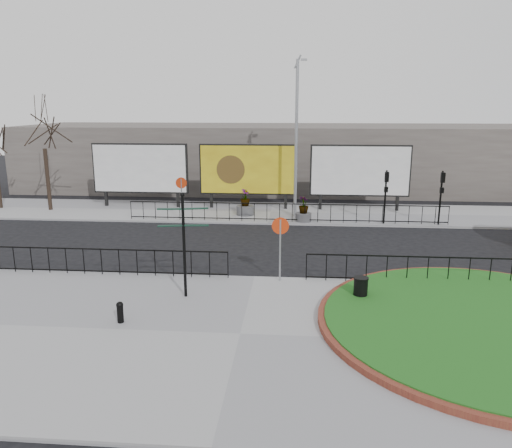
# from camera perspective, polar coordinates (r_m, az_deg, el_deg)

# --- Properties ---
(ground) EXTENTS (90.00, 90.00, 0.00)m
(ground) POSITION_cam_1_polar(r_m,az_deg,el_deg) (19.61, -0.17, -6.33)
(ground) COLOR black
(ground) RESTS_ON ground
(pavement_near) EXTENTS (30.00, 10.00, 0.12)m
(pavement_near) POSITION_cam_1_polar(r_m,az_deg,el_deg) (15.00, -1.82, -12.61)
(pavement_near) COLOR gray
(pavement_near) RESTS_ON ground
(pavement_far) EXTENTS (44.00, 6.00, 0.12)m
(pavement_far) POSITION_cam_1_polar(r_m,az_deg,el_deg) (31.12, 1.70, 1.31)
(pavement_far) COLOR gray
(pavement_far) RESTS_ON ground
(brick_edge) EXTENTS (10.40, 10.40, 0.18)m
(brick_edge) POSITION_cam_1_polar(r_m,az_deg,el_deg) (16.84, 25.34, -10.40)
(brick_edge) COLOR brown
(brick_edge) RESTS_ON pavement_near
(grass_lawn) EXTENTS (10.00, 10.00, 0.22)m
(grass_lawn) POSITION_cam_1_polar(r_m,az_deg,el_deg) (16.84, 25.35, -10.34)
(grass_lawn) COLOR #144612
(grass_lawn) RESTS_ON pavement_near
(railing_near_left) EXTENTS (10.00, 0.10, 1.10)m
(railing_near_left) POSITION_cam_1_polar(r_m,az_deg,el_deg) (20.49, -17.25, -4.10)
(railing_near_left) COLOR black
(railing_near_left) RESTS_ON pavement_near
(railing_near_right) EXTENTS (9.00, 0.10, 1.10)m
(railing_near_right) POSITION_cam_1_polar(r_m,az_deg,el_deg) (19.67, 19.04, -4.97)
(railing_near_right) COLOR black
(railing_near_right) RESTS_ON pavement_near
(railing_far) EXTENTS (18.00, 0.10, 1.10)m
(railing_far) POSITION_cam_1_polar(r_m,az_deg,el_deg) (28.32, 3.44, 1.32)
(railing_far) COLOR black
(railing_far) RESTS_ON pavement_far
(speed_sign_far) EXTENTS (0.64, 0.07, 2.47)m
(speed_sign_far) POSITION_cam_1_polar(r_m,az_deg,el_deg) (28.93, -8.52, 3.97)
(speed_sign_far) COLOR gray
(speed_sign_far) RESTS_ON pavement_far
(speed_sign_near) EXTENTS (0.64, 0.07, 2.47)m
(speed_sign_near) POSITION_cam_1_polar(r_m,az_deg,el_deg) (18.60, 2.79, -1.27)
(speed_sign_near) COLOR gray
(speed_sign_near) RESTS_ON pavement_near
(billboard_left) EXTENTS (6.20, 0.31, 4.10)m
(billboard_left) POSITION_cam_1_polar(r_m,az_deg,el_deg) (33.17, -13.10, 6.18)
(billboard_left) COLOR black
(billboard_left) RESTS_ON pavement_far
(billboard_mid) EXTENTS (6.20, 0.31, 4.10)m
(billboard_mid) POSITION_cam_1_polar(r_m,az_deg,el_deg) (31.75, -0.90, 6.21)
(billboard_mid) COLOR black
(billboard_mid) RESTS_ON pavement_far
(billboard_right) EXTENTS (6.20, 0.31, 4.10)m
(billboard_right) POSITION_cam_1_polar(r_m,az_deg,el_deg) (31.85, 11.81, 5.95)
(billboard_right) COLOR black
(billboard_right) RESTS_ON pavement_far
(lamp_post) EXTENTS (0.74, 0.18, 9.23)m
(lamp_post) POSITION_cam_1_polar(r_m,az_deg,el_deg) (29.43, 4.63, 9.94)
(lamp_post) COLOR gray
(lamp_post) RESTS_ON pavement_far
(signal_pole_a) EXTENTS (0.22, 0.26, 3.00)m
(signal_pole_a) POSITION_cam_1_polar(r_m,az_deg,el_deg) (28.52, 14.62, 3.91)
(signal_pole_a) COLOR black
(signal_pole_a) RESTS_ON pavement_far
(signal_pole_b) EXTENTS (0.22, 0.26, 3.00)m
(signal_pole_b) POSITION_cam_1_polar(r_m,az_deg,el_deg) (29.19, 20.44, 3.71)
(signal_pole_b) COLOR black
(signal_pole_b) RESTS_ON pavement_far
(tree_left) EXTENTS (2.00, 2.00, 7.00)m
(tree_left) POSITION_cam_1_polar(r_m,az_deg,el_deg) (33.82, -22.94, 7.35)
(tree_left) COLOR #2D2119
(tree_left) RESTS_ON pavement_far
(building_backdrop) EXTENTS (40.00, 10.00, 5.00)m
(building_backdrop) POSITION_cam_1_polar(r_m,az_deg,el_deg) (40.62, 2.47, 7.68)
(building_backdrop) COLOR #635B56
(building_backdrop) RESTS_ON ground
(fingerpost_sign) EXTENTS (1.73, 0.52, 3.68)m
(fingerpost_sign) POSITION_cam_1_polar(r_m,az_deg,el_deg) (17.12, -8.27, -1.24)
(fingerpost_sign) COLOR black
(fingerpost_sign) RESTS_ON pavement_near
(bollard) EXTENTS (0.22, 0.22, 0.68)m
(bollard) POSITION_cam_1_polar(r_m,az_deg,el_deg) (16.08, -15.27, -9.58)
(bollard) COLOR black
(bollard) RESTS_ON pavement_near
(litter_bin) EXTENTS (0.51, 0.51, 0.84)m
(litter_bin) POSITION_cam_1_polar(r_m,az_deg,el_deg) (17.47, 11.86, -7.29)
(litter_bin) COLOR black
(litter_bin) RESTS_ON pavement_near
(planter_a) EXTENTS (1.06, 1.06, 1.57)m
(planter_a) POSITION_cam_1_polar(r_m,az_deg,el_deg) (30.13, -1.25, 2.09)
(planter_a) COLOR #4C4C4F
(planter_a) RESTS_ON pavement_far
(planter_b) EXTENTS (0.91, 0.91, 1.47)m
(planter_b) POSITION_cam_1_polar(r_m,az_deg,el_deg) (28.58, 5.45, 1.42)
(planter_b) COLOR #4C4C4F
(planter_b) RESTS_ON pavement_far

